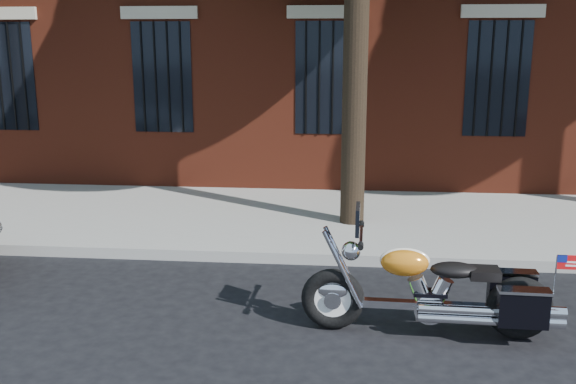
{
  "coord_description": "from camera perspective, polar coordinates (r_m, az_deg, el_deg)",
  "views": [
    {
      "loc": [
        0.41,
        -6.6,
        2.83
      ],
      "look_at": [
        -0.28,
        0.8,
        1.09
      ],
      "focal_mm": 40.0,
      "sensor_mm": 36.0,
      "label": 1
    }
  ],
  "objects": [
    {
      "name": "ground",
      "position": [
        7.19,
        1.68,
        -10.0
      ],
      "size": [
        120.0,
        120.0,
        0.0
      ],
      "primitive_type": "plane",
      "color": "black",
      "rests_on": "ground"
    },
    {
      "name": "curb",
      "position": [
        8.45,
        2.29,
        -5.86
      ],
      "size": [
        40.0,
        0.16,
        0.15
      ],
      "primitive_type": "cube",
      "color": "gray",
      "rests_on": "ground"
    },
    {
      "name": "sidewalk",
      "position": [
        10.25,
        2.87,
        -2.45
      ],
      "size": [
        40.0,
        3.6,
        0.15
      ],
      "primitive_type": "cube",
      "color": "gray",
      "rests_on": "ground"
    },
    {
      "name": "motorcycle",
      "position": [
        6.51,
        13.23,
        -8.78
      ],
      "size": [
        2.54,
        0.75,
        1.29
      ],
      "rotation": [
        0.0,
        0.0,
        -0.03
      ],
      "color": "black",
      "rests_on": "ground"
    }
  ]
}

